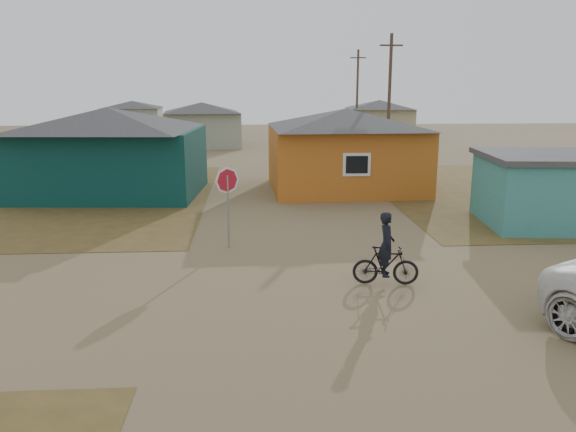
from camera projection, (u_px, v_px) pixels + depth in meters
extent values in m
plane|color=olive|center=(336.00, 296.00, 13.62)|extent=(120.00, 120.00, 0.00)
cube|color=#08302D|center=(111.00, 162.00, 25.85)|extent=(8.40, 6.54, 3.00)
pyramid|color=#343436|center=(107.00, 118.00, 25.40)|extent=(8.93, 7.08, 1.00)
cube|color=#BB621C|center=(345.00, 159.00, 27.04)|extent=(7.21, 6.24, 3.00)
pyramid|color=#343436|center=(346.00, 118.00, 26.59)|extent=(7.72, 6.76, 0.90)
cube|color=silver|center=(357.00, 165.00, 24.06)|extent=(1.20, 0.06, 1.00)
cube|color=black|center=(357.00, 165.00, 24.03)|extent=(0.95, 0.04, 0.75)
cube|color=teal|center=(571.00, 192.00, 20.26)|extent=(6.39, 4.61, 2.40)
cube|color=#343436|center=(575.00, 156.00, 19.96)|extent=(6.71, 4.93, 0.20)
cube|color=gray|center=(202.00, 130.00, 45.95)|extent=(6.49, 5.60, 2.80)
pyramid|color=#343436|center=(202.00, 107.00, 45.54)|extent=(7.04, 6.15, 0.80)
cube|color=tan|center=(379.00, 124.00, 52.79)|extent=(6.41, 5.50, 2.80)
pyramid|color=#343436|center=(379.00, 104.00, 52.38)|extent=(6.95, 6.05, 0.80)
cube|color=gray|center=(133.00, 121.00, 57.11)|extent=(5.75, 5.28, 2.70)
pyramid|color=#343436|center=(132.00, 104.00, 56.73)|extent=(6.28, 5.81, 0.70)
cylinder|color=#4C392E|center=(389.00, 101.00, 34.49)|extent=(0.20, 0.20, 8.00)
cube|color=#4C392E|center=(391.00, 45.00, 33.74)|extent=(1.40, 0.10, 0.10)
cylinder|color=#4C392E|center=(357.00, 96.00, 50.10)|extent=(0.20, 0.20, 8.00)
cube|color=#4C392E|center=(358.00, 58.00, 49.34)|extent=(1.40, 0.10, 0.10)
cylinder|color=gray|center=(228.00, 212.00, 17.38)|extent=(0.07, 0.07, 2.30)
imported|color=black|center=(386.00, 265.00, 14.29)|extent=(1.73, 0.69, 1.01)
imported|color=black|center=(387.00, 244.00, 14.16)|extent=(0.47, 0.65, 1.66)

